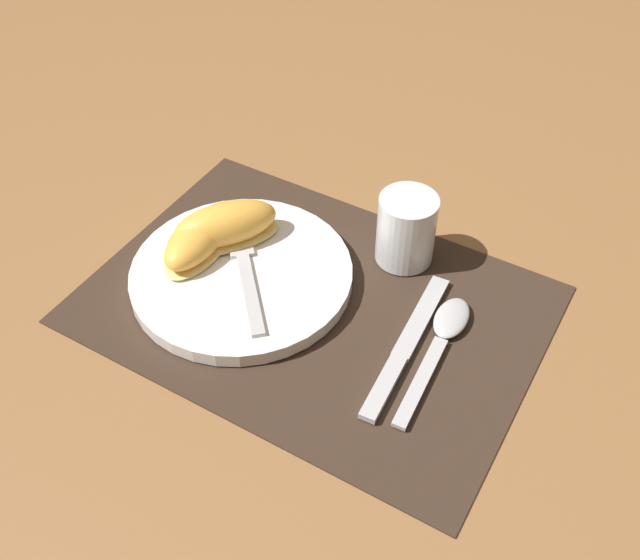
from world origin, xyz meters
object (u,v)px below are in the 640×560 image
citrus_wedge_0 (226,226)px  citrus_wedge_1 (206,230)px  plate (242,275)px  spoon (444,334)px  juice_glass (406,232)px  fork (244,261)px  knife (405,347)px  citrus_wedge_2 (198,240)px

citrus_wedge_0 → citrus_wedge_1: citrus_wedge_0 is taller
plate → citrus_wedge_0: citrus_wedge_0 is taller
citrus_wedge_0 → spoon: bearing=0.8°
juice_glass → spoon: juice_glass is taller
fork → spoon: bearing=6.5°
fork → citrus_wedge_1: size_ratio=1.30×
citrus_wedge_1 → spoon: bearing=3.3°
knife → citrus_wedge_1: citrus_wedge_1 is taller
juice_glass → knife: size_ratio=0.40×
citrus_wedge_2 → juice_glass: bearing=32.4°
spoon → citrus_wedge_1: bearing=-176.7°
plate → juice_glass: size_ratio=2.96×
knife → citrus_wedge_0: size_ratio=1.57×
knife → plate: bearing=-179.5°
citrus_wedge_1 → citrus_wedge_0: bearing=33.0°
spoon → citrus_wedge_1: 0.28m
spoon → citrus_wedge_2: 0.28m
spoon → fork: fork is taller
fork → citrus_wedge_2: bearing=-170.8°
spoon → citrus_wedge_2: size_ratio=1.57×
juice_glass → spoon: size_ratio=0.46×
plate → citrus_wedge_1: (-0.06, 0.02, 0.02)m
fork → citrus_wedge_1: 0.06m
citrus_wedge_2 → plate: bearing=-1.3°
spoon → citrus_wedge_1: citrus_wedge_1 is taller
juice_glass → citrus_wedge_0: bearing=-152.5°
juice_glass → fork: (-0.14, -0.11, -0.02)m
fork → citrus_wedge_2: 0.06m
plate → fork: bearing=108.2°
spoon → citrus_wedge_0: 0.27m
plate → spoon: size_ratio=1.36×
spoon → knife: bearing=-128.1°
knife → spoon: (0.03, 0.03, 0.00)m
citrus_wedge_2 → spoon: bearing=7.0°
plate → knife: (0.20, 0.00, -0.01)m
plate → citrus_wedge_2: 0.06m
knife → citrus_wedge_0: 0.24m
citrus_wedge_1 → fork: bearing=-9.7°
plate → citrus_wedge_1: citrus_wedge_1 is taller
knife → citrus_wedge_2: bearing=-179.9°
citrus_wedge_0 → fork: bearing=-30.5°
juice_glass → knife: bearing=-63.5°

